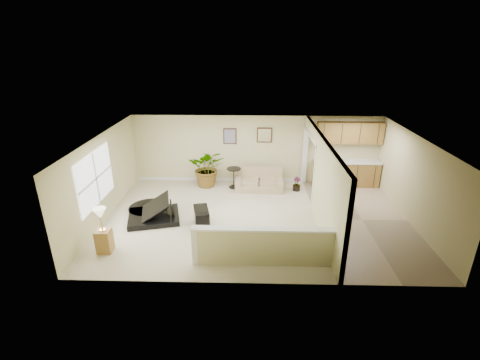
{
  "coord_description": "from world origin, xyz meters",
  "views": [
    {
      "loc": [
        -0.24,
        -9.26,
        5.0
      ],
      "look_at": [
        -0.51,
        0.4,
        1.08
      ],
      "focal_mm": 26.0,
      "sensor_mm": 36.0,
      "label": 1
    }
  ],
  "objects_px": {
    "loveseat": "(259,179)",
    "lamp_stand": "(103,234)",
    "palm_plant": "(208,168)",
    "piano": "(152,199)",
    "accent_table": "(234,175)",
    "small_plant": "(297,185)",
    "piano_bench": "(201,217)"
  },
  "relations": [
    {
      "from": "loveseat",
      "to": "palm_plant",
      "type": "xyz_separation_m",
      "value": [
        -1.86,
        0.2,
        0.33
      ]
    },
    {
      "from": "palm_plant",
      "to": "lamp_stand",
      "type": "distance_m",
      "value": 4.84
    },
    {
      "from": "piano",
      "to": "lamp_stand",
      "type": "xyz_separation_m",
      "value": [
        -0.75,
        -1.87,
        -0.07
      ]
    },
    {
      "from": "loveseat",
      "to": "small_plant",
      "type": "bearing_deg",
      "value": -4.61
    },
    {
      "from": "small_plant",
      "to": "piano",
      "type": "bearing_deg",
      "value": -155.12
    },
    {
      "from": "piano",
      "to": "piano_bench",
      "type": "bearing_deg",
      "value": -31.9
    },
    {
      "from": "lamp_stand",
      "to": "piano",
      "type": "bearing_deg",
      "value": 68.19
    },
    {
      "from": "loveseat",
      "to": "lamp_stand",
      "type": "distance_m",
      "value": 5.75
    },
    {
      "from": "piano",
      "to": "loveseat",
      "type": "distance_m",
      "value": 3.96
    },
    {
      "from": "piano",
      "to": "small_plant",
      "type": "distance_m",
      "value": 5.05
    },
    {
      "from": "piano_bench",
      "to": "lamp_stand",
      "type": "xyz_separation_m",
      "value": [
        -2.27,
        -1.38,
        0.25
      ]
    },
    {
      "from": "piano",
      "to": "palm_plant",
      "type": "distance_m",
      "value": 2.84
    },
    {
      "from": "piano",
      "to": "accent_table",
      "type": "bearing_deg",
      "value": 31.0
    },
    {
      "from": "piano",
      "to": "loveseat",
      "type": "bearing_deg",
      "value": 21.11
    },
    {
      "from": "loveseat",
      "to": "palm_plant",
      "type": "distance_m",
      "value": 1.9
    },
    {
      "from": "piano_bench",
      "to": "small_plant",
      "type": "xyz_separation_m",
      "value": [
        3.04,
        2.61,
        -0.05
      ]
    },
    {
      "from": "loveseat",
      "to": "accent_table",
      "type": "xyz_separation_m",
      "value": [
        -0.91,
        0.05,
        0.11
      ]
    },
    {
      "from": "accent_table",
      "to": "lamp_stand",
      "type": "bearing_deg",
      "value": -126.21
    },
    {
      "from": "accent_table",
      "to": "lamp_stand",
      "type": "relative_size",
      "value": 0.61
    },
    {
      "from": "loveseat",
      "to": "lamp_stand",
      "type": "xyz_separation_m",
      "value": [
        -3.98,
        -4.15,
        0.15
      ]
    },
    {
      "from": "piano_bench",
      "to": "small_plant",
      "type": "bearing_deg",
      "value": 40.59
    },
    {
      "from": "piano_bench",
      "to": "palm_plant",
      "type": "xyz_separation_m",
      "value": [
        -0.14,
        2.97,
        0.43
      ]
    },
    {
      "from": "accent_table",
      "to": "small_plant",
      "type": "relative_size",
      "value": 1.48
    },
    {
      "from": "accent_table",
      "to": "small_plant",
      "type": "distance_m",
      "value": 2.26
    },
    {
      "from": "accent_table",
      "to": "lamp_stand",
      "type": "height_order",
      "value": "lamp_stand"
    },
    {
      "from": "accent_table",
      "to": "lamp_stand",
      "type": "distance_m",
      "value": 5.2
    },
    {
      "from": "accent_table",
      "to": "piano",
      "type": "bearing_deg",
      "value": -134.96
    },
    {
      "from": "piano",
      "to": "palm_plant",
      "type": "bearing_deg",
      "value": 46.88
    },
    {
      "from": "accent_table",
      "to": "palm_plant",
      "type": "xyz_separation_m",
      "value": [
        -0.95,
        0.15,
        0.22
      ]
    },
    {
      "from": "palm_plant",
      "to": "accent_table",
      "type": "bearing_deg",
      "value": -8.87
    },
    {
      "from": "palm_plant",
      "to": "lamp_stand",
      "type": "bearing_deg",
      "value": -116.06
    },
    {
      "from": "palm_plant",
      "to": "small_plant",
      "type": "bearing_deg",
      "value": -6.45
    }
  ]
}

